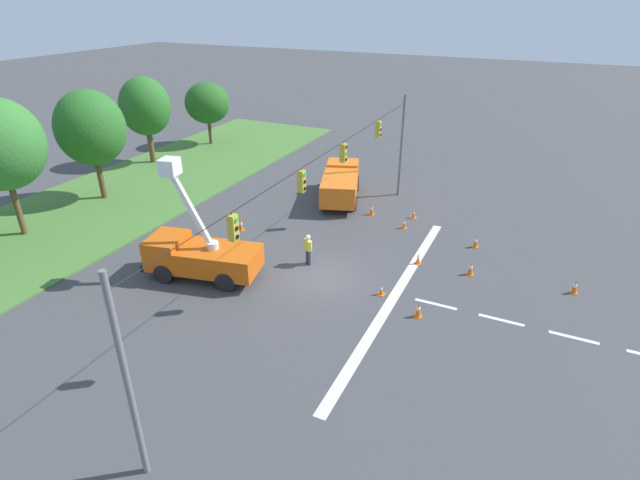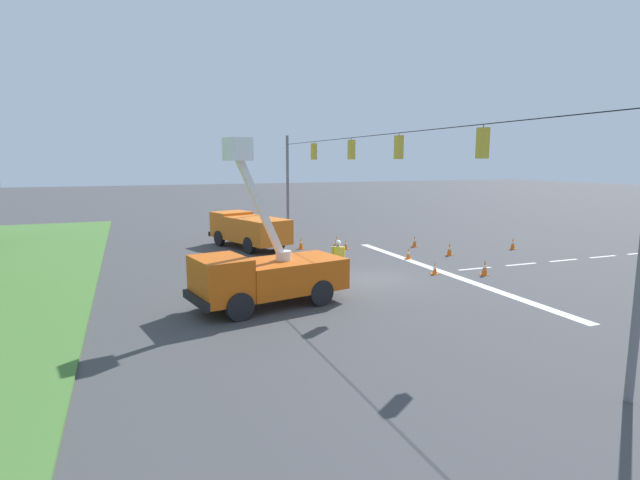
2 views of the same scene
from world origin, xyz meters
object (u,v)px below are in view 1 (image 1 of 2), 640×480
at_px(tree_far_east, 145,107).
at_px(traffic_cone_lane_edge_b, 476,242).
at_px(tree_east_end, 207,103).
at_px(traffic_cone_foreground_left, 381,290).
at_px(traffic_cone_far_left, 575,287).
at_px(traffic_cone_foreground_right, 414,214).
at_px(traffic_cone_centre_line, 241,224).
at_px(traffic_cone_lane_edge_a, 418,259).
at_px(traffic_cone_mid_right, 418,310).
at_px(traffic_cone_mid_left, 404,224).
at_px(traffic_cone_far_right, 372,209).
at_px(tree_east, 90,128).
at_px(utility_truck_support_near, 341,183).
at_px(utility_truck_bucket_lift, 200,254).
at_px(traffic_cone_near_bucket, 471,268).
at_px(road_worker, 308,248).

relative_size(tree_far_east, traffic_cone_lane_edge_b, 9.88).
xyz_separation_m(tree_east_end, traffic_cone_foreground_left, (-18.39, -23.71, -3.69)).
xyz_separation_m(tree_east_end, traffic_cone_far_left, (-14.19, -32.28, -3.61)).
bearing_deg(traffic_cone_far_left, traffic_cone_foreground_right, 60.42).
relative_size(traffic_cone_foreground_right, traffic_cone_lane_edge_b, 0.82).
bearing_deg(traffic_cone_foreground_right, traffic_cone_centre_line, 124.95).
bearing_deg(traffic_cone_foreground_right, traffic_cone_lane_edge_a, -162.05).
distance_m(tree_east_end, traffic_cone_foreground_left, 30.24).
xyz_separation_m(traffic_cone_foreground_left, traffic_cone_mid_right, (-1.04, -2.13, 0.10)).
xyz_separation_m(tree_east_end, traffic_cone_mid_left, (-10.47, -22.49, -3.66)).
height_order(traffic_cone_lane_edge_a, traffic_cone_lane_edge_b, traffic_cone_lane_edge_b).
height_order(tree_far_east, traffic_cone_lane_edge_a, tree_far_east).
height_order(tree_far_east, traffic_cone_far_right, tree_far_east).
height_order(traffic_cone_foreground_right, traffic_cone_centre_line, traffic_cone_centre_line).
bearing_deg(traffic_cone_far_right, traffic_cone_far_left, -111.42).
bearing_deg(traffic_cone_far_left, tree_east, 91.21).
relative_size(utility_truck_support_near, traffic_cone_centre_line, 8.46).
bearing_deg(utility_truck_support_near, traffic_cone_lane_edge_b, -109.15).
bearing_deg(tree_east_end, traffic_cone_foreground_left, -127.79).
bearing_deg(traffic_cone_far_right, tree_east, 106.69).
xyz_separation_m(utility_truck_support_near, traffic_cone_centre_line, (-7.40, 3.56, -0.83)).
distance_m(utility_truck_bucket_lift, traffic_cone_far_left, 18.83).
height_order(utility_truck_bucket_lift, traffic_cone_near_bucket, utility_truck_bucket_lift).
xyz_separation_m(traffic_cone_mid_right, traffic_cone_lane_edge_b, (8.21, -1.16, -0.01)).
xyz_separation_m(traffic_cone_foreground_right, traffic_cone_lane_edge_a, (-5.88, -1.90, 0.01)).
distance_m(traffic_cone_near_bucket, traffic_cone_lane_edge_b, 3.33).
xyz_separation_m(tree_east_end, traffic_cone_lane_edge_b, (-11.22, -27.01, -3.61)).
bearing_deg(traffic_cone_centre_line, tree_east, 88.56).
relative_size(tree_far_east, traffic_cone_foreground_right, 12.01).
relative_size(utility_truck_bucket_lift, road_worker, 3.55).
height_order(utility_truck_support_near, traffic_cone_near_bucket, utility_truck_support_near).
bearing_deg(tree_east_end, traffic_cone_far_right, -115.11).
xyz_separation_m(tree_far_east, traffic_cone_centre_line, (-8.25, -14.45, -4.42)).
height_order(tree_far_east, traffic_cone_foreground_right, tree_far_east).
distance_m(road_worker, traffic_cone_foreground_right, 9.19).
height_order(traffic_cone_near_bucket, traffic_cone_lane_edge_a, traffic_cone_near_bucket).
height_order(traffic_cone_foreground_left, traffic_cone_centre_line, traffic_cone_centre_line).
xyz_separation_m(tree_east_end, traffic_cone_near_bucket, (-14.54, -27.31, -3.59)).
bearing_deg(traffic_cone_mid_right, traffic_cone_lane_edge_a, 15.31).
bearing_deg(traffic_cone_far_right, tree_east_end, 64.89).
height_order(traffic_cone_foreground_left, traffic_cone_far_left, traffic_cone_far_left).
distance_m(traffic_cone_foreground_right, traffic_cone_lane_edge_b, 5.07).
bearing_deg(traffic_cone_foreground_left, utility_truck_support_near, 32.35).
distance_m(utility_truck_support_near, road_worker, 9.67).
distance_m(tree_far_east, utility_truck_bucket_lift, 21.16).
bearing_deg(tree_east_end, tree_far_east, 171.35).
height_order(tree_far_east, traffic_cone_foreground_left, tree_far_east).
bearing_deg(traffic_cone_far_right, traffic_cone_centre_line, 131.63).
relative_size(traffic_cone_mid_left, traffic_cone_centre_line, 0.79).
distance_m(tree_far_east, traffic_cone_far_left, 34.41).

